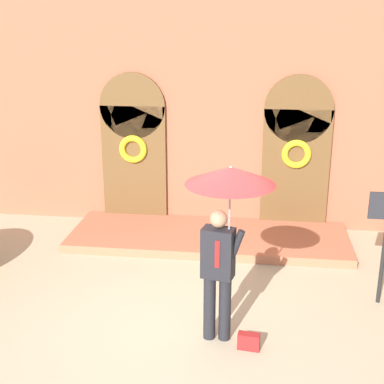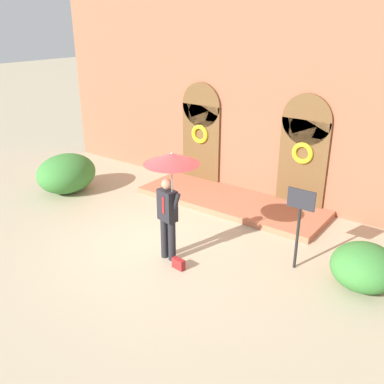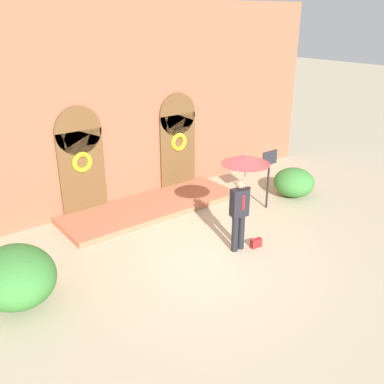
# 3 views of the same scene
# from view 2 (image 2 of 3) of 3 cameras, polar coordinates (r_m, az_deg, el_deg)

# --- Properties ---
(ground_plane) EXTENTS (80.00, 80.00, 0.00)m
(ground_plane) POSITION_cam_2_polar(r_m,az_deg,el_deg) (9.57, -4.55, -7.61)
(ground_plane) COLOR tan
(building_facade) EXTENTS (14.00, 2.30, 5.60)m
(building_facade) POSITION_cam_2_polar(r_m,az_deg,el_deg) (11.92, 8.40, 12.03)
(building_facade) COLOR #9E563D
(building_facade) RESTS_ON ground
(person_with_umbrella) EXTENTS (1.10, 1.10, 2.36)m
(person_with_umbrella) POSITION_cam_2_polar(r_m,az_deg,el_deg) (8.35, -2.89, 2.34)
(person_with_umbrella) COLOR black
(person_with_umbrella) RESTS_ON ground
(handbag) EXTENTS (0.29, 0.15, 0.22)m
(handbag) POSITION_cam_2_polar(r_m,az_deg,el_deg) (8.82, -1.81, -9.54)
(handbag) COLOR maroon
(handbag) RESTS_ON ground
(sign_post) EXTENTS (0.56, 0.06, 1.72)m
(sign_post) POSITION_cam_2_polar(r_m,az_deg,el_deg) (8.61, 14.14, -3.13)
(sign_post) COLOR black
(sign_post) RESTS_ON ground
(shrub_left) EXTENTS (1.49, 1.77, 1.11)m
(shrub_left) POSITION_cam_2_polar(r_m,az_deg,el_deg) (12.92, -16.40, 2.40)
(shrub_left) COLOR #387A33
(shrub_left) RESTS_ON ground
(shrub_right) EXTENTS (1.24, 1.24, 0.88)m
(shrub_right) POSITION_cam_2_polar(r_m,az_deg,el_deg) (8.72, 21.97, -9.24)
(shrub_right) COLOR #387A33
(shrub_right) RESTS_ON ground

